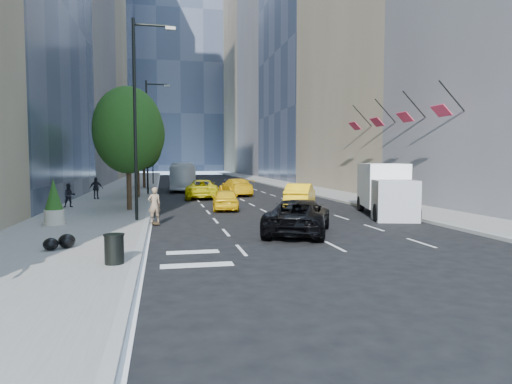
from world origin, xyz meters
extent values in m
plane|color=black|center=(0.00, 0.00, 0.00)|extent=(160.00, 160.00, 0.00)
cube|color=slate|center=(-9.00, 30.00, 0.07)|extent=(6.00, 120.00, 0.15)
cube|color=slate|center=(10.00, 30.00, 0.07)|extent=(4.00, 120.00, 0.15)
cube|color=slate|center=(-22.00, 42.00, 22.50)|extent=(20.00, 24.00, 45.00)
cube|color=#323B4E|center=(-22.00, 92.00, 30.00)|extent=(20.00, 28.00, 60.00)
cube|color=slate|center=(22.00, 74.00, 32.50)|extent=(20.00, 24.00, 65.00)
cube|color=#7B6F55|center=(22.00, 98.00, 25.00)|extent=(20.00, 24.00, 50.00)
cube|color=#323B4E|center=(0.00, 120.00, 45.00)|extent=(40.00, 20.00, 90.00)
cylinder|color=black|center=(-6.50, 4.00, 5.15)|extent=(0.16, 0.16, 10.00)
cylinder|color=black|center=(-5.60, 4.00, 9.85)|extent=(1.80, 0.12, 0.12)
cube|color=#99998C|center=(-4.70, 4.00, 9.75)|extent=(0.50, 0.22, 0.15)
cylinder|color=black|center=(-6.50, 22.00, 5.15)|extent=(0.16, 0.16, 10.00)
cylinder|color=black|center=(-5.60, 22.00, 9.85)|extent=(1.80, 0.12, 0.12)
cube|color=#99998C|center=(-4.70, 22.00, 9.75)|extent=(0.50, 0.22, 0.15)
cylinder|color=black|center=(-7.20, 9.00, 1.72)|extent=(0.30, 0.30, 3.15)
ellipsoid|color=#14330E|center=(-7.20, 9.00, 4.98)|extent=(4.20, 4.20, 5.25)
cylinder|color=black|center=(-7.20, 19.00, 1.84)|extent=(0.30, 0.30, 3.38)
ellipsoid|color=#14330E|center=(-7.20, 19.00, 5.32)|extent=(4.50, 4.50, 5.62)
cylinder|color=black|center=(-7.20, 32.00, 1.61)|extent=(0.30, 0.30, 2.93)
ellipsoid|color=#14330E|center=(-7.20, 32.00, 4.63)|extent=(3.90, 3.90, 4.88)
cylinder|color=black|center=(-6.40, 40.00, 2.75)|extent=(0.14, 0.14, 5.20)
imported|color=black|center=(-6.40, 40.00, 4.35)|extent=(2.48, 0.53, 1.00)
cylinder|color=black|center=(11.15, 4.00, 6.85)|extent=(1.75, 0.08, 1.75)
cube|color=#BC2B47|center=(10.50, 4.00, 6.00)|extent=(0.64, 1.30, 0.64)
cylinder|color=black|center=(11.15, 8.00, 6.85)|extent=(1.75, 0.08, 1.75)
cube|color=#BC2B47|center=(10.50, 8.00, 6.00)|extent=(0.64, 1.30, 0.64)
cylinder|color=black|center=(11.15, 12.00, 6.85)|extent=(1.75, 0.08, 1.75)
cube|color=#BC2B47|center=(10.50, 12.00, 6.00)|extent=(0.64, 1.30, 0.64)
cylinder|color=black|center=(11.15, 16.00, 6.85)|extent=(1.75, 0.08, 1.75)
cube|color=#BC2B47|center=(10.50, 16.00, 6.00)|extent=(0.64, 1.30, 0.64)
imported|color=#7E674F|center=(-5.60, 3.00, 0.87)|extent=(0.73, 0.58, 1.74)
imported|color=black|center=(0.50, -1.00, 0.75)|extent=(4.40, 5.93, 1.50)
imported|color=black|center=(1.31, 1.00, 0.66)|extent=(3.30, 4.93, 1.33)
imported|color=#E8B30C|center=(-1.30, 8.95, 0.68)|extent=(2.01, 4.14, 1.36)
imported|color=yellow|center=(4.20, 10.73, 0.78)|extent=(3.46, 4.99, 1.56)
imported|color=#CEBF0A|center=(-2.00, 18.00, 0.78)|extent=(3.13, 5.85, 1.56)
imported|color=yellow|center=(1.20, 20.50, 0.77)|extent=(2.76, 5.50, 1.53)
imported|color=silver|center=(-3.20, 28.66, 1.45)|extent=(2.74, 10.50, 2.91)
cube|color=white|center=(7.48, 5.08, 1.71)|extent=(3.24, 4.69, 2.50)
cube|color=gray|center=(6.68, 2.03, 1.07)|extent=(2.54, 2.34, 2.13)
cylinder|color=black|center=(5.64, 1.92, 0.46)|extent=(0.55, 0.98, 0.93)
cylinder|color=black|center=(7.52, 1.42, 0.46)|extent=(0.55, 0.98, 0.93)
cylinder|color=black|center=(6.92, 6.76, 0.46)|extent=(0.55, 0.98, 0.93)
cylinder|color=black|center=(8.81, 6.26, 0.46)|extent=(0.55, 0.98, 0.93)
imported|color=black|center=(-11.07, 11.24, 0.92)|extent=(0.87, 0.75, 1.53)
imported|color=black|center=(-10.24, 17.28, 1.00)|extent=(1.03, 0.52, 1.69)
cylinder|color=black|center=(-6.60, -5.97, 0.57)|extent=(0.56, 0.56, 0.84)
cylinder|color=#B8AE98|center=(-10.19, 3.00, 0.51)|extent=(0.89, 0.89, 0.71)
cone|color=#14330E|center=(-10.19, 3.00, 1.58)|extent=(0.80, 0.80, 1.43)
ellipsoid|color=black|center=(-8.46, -3.13, 0.39)|extent=(0.57, 0.62, 0.48)
ellipsoid|color=black|center=(-8.90, -3.48, 0.36)|extent=(0.50, 0.55, 0.42)
camera|label=1|loc=(-5.18, -19.68, 3.18)|focal=32.00mm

